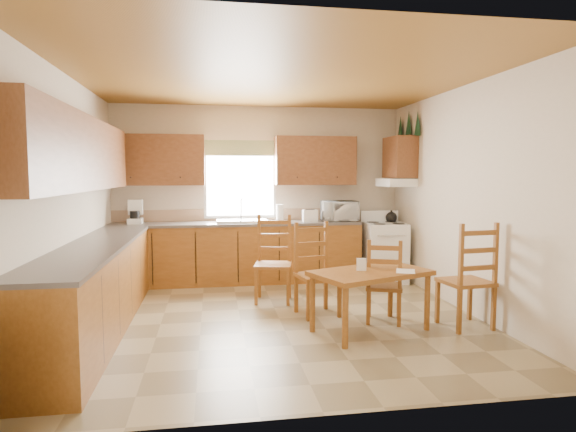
{
  "coord_description": "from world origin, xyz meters",
  "views": [
    {
      "loc": [
        -0.74,
        -5.32,
        1.64
      ],
      "look_at": [
        0.15,
        0.3,
        1.15
      ],
      "focal_mm": 30.0,
      "sensor_mm": 36.0,
      "label": 1
    }
  ],
  "objects": [
    {
      "name": "floor",
      "position": [
        0.0,
        0.0,
        0.0
      ],
      "size": [
        4.5,
        4.5,
        0.0
      ],
      "primitive_type": "plane",
      "color": "#8E7D58",
      "rests_on": "ground"
    },
    {
      "name": "ceiling",
      "position": [
        0.0,
        0.0,
        2.7
      ],
      "size": [
        4.5,
        4.5,
        0.0
      ],
      "primitive_type": "plane",
      "color": "#906023",
      "rests_on": "floor"
    },
    {
      "name": "wall_left",
      "position": [
        -2.25,
        0.0,
        1.35
      ],
      "size": [
        4.5,
        4.5,
        0.0
      ],
      "primitive_type": "plane",
      "color": "beige",
      "rests_on": "floor"
    },
    {
      "name": "wall_right",
      "position": [
        2.25,
        0.0,
        1.35
      ],
      "size": [
        4.5,
        4.5,
        0.0
      ],
      "primitive_type": "plane",
      "color": "beige",
      "rests_on": "floor"
    },
    {
      "name": "wall_back",
      "position": [
        0.0,
        2.25,
        1.35
      ],
      "size": [
        4.5,
        4.5,
        0.0
      ],
      "primitive_type": "plane",
      "color": "beige",
      "rests_on": "floor"
    },
    {
      "name": "wall_front",
      "position": [
        0.0,
        -2.25,
        1.35
      ],
      "size": [
        4.5,
        4.5,
        0.0
      ],
      "primitive_type": "plane",
      "color": "beige",
      "rests_on": "floor"
    },
    {
      "name": "lower_cab_back",
      "position": [
        -0.38,
        1.95,
        0.44
      ],
      "size": [
        3.75,
        0.6,
        0.88
      ],
      "primitive_type": "cube",
      "color": "brown",
      "rests_on": "floor"
    },
    {
      "name": "lower_cab_left",
      "position": [
        -1.95,
        -0.15,
        0.44
      ],
      "size": [
        0.6,
        3.6,
        0.88
      ],
      "primitive_type": "cube",
      "color": "brown",
      "rests_on": "floor"
    },
    {
      "name": "counter_back",
      "position": [
        -0.38,
        1.95,
        0.9
      ],
      "size": [
        3.75,
        0.63,
        0.04
      ],
      "primitive_type": "cube",
      "color": "#544D4A",
      "rests_on": "lower_cab_back"
    },
    {
      "name": "counter_left",
      "position": [
        -1.95,
        -0.15,
        0.9
      ],
      "size": [
        0.63,
        3.6,
        0.04
      ],
      "primitive_type": "cube",
      "color": "#544D4A",
      "rests_on": "lower_cab_left"
    },
    {
      "name": "backsplash",
      "position": [
        -0.38,
        2.24,
        1.01
      ],
      "size": [
        3.75,
        0.01,
        0.18
      ],
      "primitive_type": "cube",
      "color": "#A38162",
      "rests_on": "counter_back"
    },
    {
      "name": "upper_cab_back_left",
      "position": [
        -1.55,
        2.08,
        1.85
      ],
      "size": [
        1.41,
        0.33,
        0.75
      ],
      "primitive_type": "cube",
      "color": "brown",
      "rests_on": "wall_back"
    },
    {
      "name": "upper_cab_back_right",
      "position": [
        0.86,
        2.08,
        1.85
      ],
      "size": [
        1.25,
        0.33,
        0.75
      ],
      "primitive_type": "cube",
      "color": "brown",
      "rests_on": "wall_back"
    },
    {
      "name": "upper_cab_left",
      "position": [
        -2.08,
        -0.15,
        1.85
      ],
      "size": [
        0.33,
        3.6,
        0.75
      ],
      "primitive_type": "cube",
      "color": "brown",
      "rests_on": "wall_left"
    },
    {
      "name": "upper_cab_stove",
      "position": [
        2.08,
        1.65,
        1.9
      ],
      "size": [
        0.33,
        0.62,
        0.62
      ],
      "primitive_type": "cube",
      "color": "brown",
      "rests_on": "wall_right"
    },
    {
      "name": "range_hood",
      "position": [
        2.03,
        1.65,
        1.52
      ],
      "size": [
        0.44,
        0.62,
        0.12
      ],
      "primitive_type": "cube",
      "color": "white",
      "rests_on": "wall_right"
    },
    {
      "name": "window_frame",
      "position": [
        -0.3,
        2.22,
        1.55
      ],
      "size": [
        1.13,
        0.02,
        1.18
      ],
      "primitive_type": "cube",
      "color": "white",
      "rests_on": "wall_back"
    },
    {
      "name": "window_pane",
      "position": [
        -0.3,
        2.21,
        1.55
      ],
      "size": [
        1.05,
        0.01,
        1.1
      ],
      "primitive_type": "cube",
      "color": "white",
      "rests_on": "wall_back"
    },
    {
      "name": "window_valance",
      "position": [
        -0.3,
        2.19,
        2.05
      ],
      "size": [
        1.19,
        0.01,
        0.24
      ],
      "primitive_type": "cube",
      "color": "#3B5F2A",
      "rests_on": "wall_back"
    },
    {
      "name": "sink_basin",
      "position": [
        -0.3,
        1.95,
        0.94
      ],
      "size": [
        0.75,
        0.45,
        0.04
      ],
      "primitive_type": "cube",
      "color": "silver",
      "rests_on": "counter_back"
    },
    {
      "name": "pine_decal_a",
      "position": [
        2.21,
        1.33,
        2.38
      ],
      "size": [
        0.22,
        0.22,
        0.36
      ],
      "primitive_type": "cone",
      "color": "#14351D",
      "rests_on": "wall_right"
    },
    {
      "name": "pine_decal_b",
      "position": [
        2.21,
        1.65,
        2.42
      ],
      "size": [
        0.22,
        0.22,
        0.36
      ],
      "primitive_type": "cone",
      "color": "#14351D",
      "rests_on": "wall_right"
    },
    {
      "name": "pine_decal_c",
      "position": [
        2.21,
        1.97,
        2.38
      ],
      "size": [
        0.22,
        0.22,
        0.36
      ],
      "primitive_type": "cone",
      "color": "#14351D",
      "rests_on": "wall_right"
    },
    {
      "name": "stove",
      "position": [
        1.88,
        1.67,
        0.44
      ],
      "size": [
        0.65,
        0.67,
        0.88
      ],
      "primitive_type": "cube",
      "rotation": [
        0.0,
        0.0,
        -0.1
      ],
      "color": "white",
      "rests_on": "floor"
    },
    {
      "name": "coffeemaker",
      "position": [
        -1.86,
        1.98,
        1.08
      ],
      "size": [
        0.26,
        0.28,
        0.32
      ],
      "primitive_type": "cube",
      "rotation": [
        0.0,
        0.0,
        -0.36
      ],
      "color": "white",
      "rests_on": "counter_back"
    },
    {
      "name": "paper_towel",
      "position": [
        0.28,
        1.96,
        1.05
      ],
      "size": [
        0.12,
        0.12,
        0.26
      ],
      "primitive_type": "cylinder",
      "rotation": [
        0.0,
        0.0,
        0.09
      ],
      "color": "white",
      "rests_on": "counter_back"
    },
    {
      "name": "toaster",
      "position": [
        0.75,
        1.9,
        1.01
      ],
      "size": [
        0.22,
        0.14,
        0.18
      ],
      "primitive_type": "cube",
      "rotation": [
        0.0,
        0.0,
        0.01
      ],
      "color": "white",
      "rests_on": "counter_back"
    },
    {
      "name": "microwave",
      "position": [
        1.22,
        1.94,
        1.07
      ],
      "size": [
        0.54,
        0.4,
        0.31
      ],
      "primitive_type": "imported",
      "rotation": [
        0.0,
        0.0,
        -0.06
      ],
      "color": "white",
      "rests_on": "counter_back"
    },
    {
      "name": "dining_table",
      "position": [
        0.89,
        -0.57,
        0.32
      ],
      "size": [
        1.36,
        1.07,
        0.64
      ],
      "primitive_type": "cube",
      "rotation": [
        0.0,
        0.0,
        0.37
      ],
      "color": "brown",
      "rests_on": "floor"
    },
    {
      "name": "chair_near_left",
      "position": [
        1.14,
        -0.29,
        0.46
      ],
      "size": [
        0.5,
        0.49,
        0.93
      ],
      "primitive_type": "cube",
      "rotation": [
        0.0,
        0.0,
        2.78
      ],
      "color": "brown",
      "rests_on": "floor"
    },
    {
      "name": "chair_near_right",
      "position": [
        1.94,
        -0.6,
        0.57
      ],
      "size": [
        0.53,
        0.51,
        1.14
      ],
      "primitive_type": "cube",
      "rotation": [
        0.0,
        0.0,
        3.26
      ],
      "color": "brown",
      "rests_on": "floor"
    },
    {
      "name": "chair_far_left",
      "position": [
        0.03,
        0.76,
        0.55
      ],
      "size": [
        0.54,
        0.53,
        1.1
      ],
      "primitive_type": "cube",
      "rotation": [
        0.0,
        0.0,
        -0.21
      ],
      "color": "brown",
      "rests_on": "floor"
    },
    {
      "name": "chair_far_right",
      "position": [
        0.46,
        0.08,
        0.53
      ],
      "size": [
        0.53,
        0.51,
        1.07
      ],
      "primitive_type": "cube",
      "rotation": [
        0.0,
        0.0,
        0.21
      ],
      "color": "brown",
      "rests_on": "floor"
    },
    {
      "name": "table_paper",
      "position": [
        1.23,
        -0.66,
        0.64
      ],
      "size": [
        0.27,
        0.3,
        0.0
      ],
      "primitive_type": "cube",
      "rotation": [
        0.0,
        0.0,
        -0.4
      ],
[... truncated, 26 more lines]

